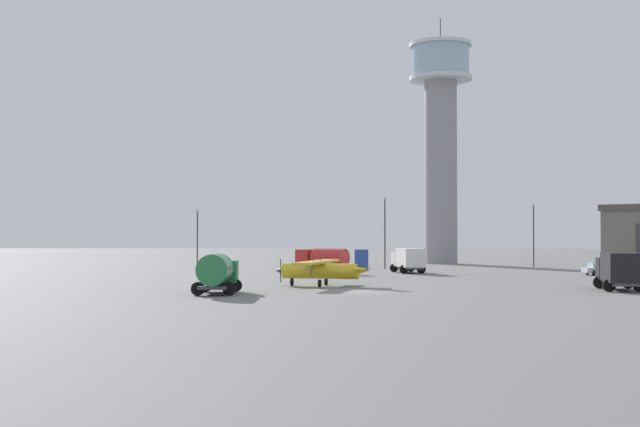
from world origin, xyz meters
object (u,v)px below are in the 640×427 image
car_silver (602,269)px  light_post_centre (385,226)px  truck_box_black (620,269)px  truck_box_white (408,259)px  control_tower (441,128)px  light_post_east (197,232)px  truck_fuel_tanker_red (323,259)px  airplane_yellow (322,269)px  light_post_west (534,229)px  truck_fuel_tanker_green (217,272)px

car_silver → light_post_centre: size_ratio=0.45×
truck_box_black → truck_box_white: size_ratio=0.93×
control_tower → light_post_east: (-34.11, -17.15, -16.07)m
car_silver → truck_fuel_tanker_red: bearing=167.6°
truck_box_white → airplane_yellow: bearing=148.7°
truck_box_white → light_post_east: (-28.27, 14.32, 3.22)m
truck_fuel_tanker_red → light_post_east: light_post_east is taller
light_post_west → truck_box_black: bearing=-92.1°
control_tower → truck_box_white: control_tower is taller
airplane_yellow → light_post_east: (-20.19, 39.96, 3.34)m
light_post_west → light_post_centre: size_ratio=0.93×
light_post_centre → light_post_east: bearing=174.1°
truck_fuel_tanker_red → truck_box_white: (9.81, 2.23, -0.04)m
light_post_west → control_tower: bearing=136.4°
truck_box_white → light_post_centre: 12.65m
truck_box_black → car_silver: truck_box_black is taller
truck_fuel_tanker_red → light_post_west: (27.66, 22.25, 3.62)m
light_post_east → truck_fuel_tanker_green: bearing=-75.3°
light_post_east → light_post_west: bearing=7.0°
truck_fuel_tanker_red → truck_box_black: 37.42m
truck_fuel_tanker_green → truck_box_white: size_ratio=0.86×
control_tower → truck_box_black: (10.23, -60.73, -19.21)m
car_silver → airplane_yellow: bearing=-152.3°
light_post_west → light_post_east: bearing=-173.0°
airplane_yellow → light_post_east: 44.89m
control_tower → truck_fuel_tanker_green: size_ratio=6.07×
truck_box_black → light_post_centre: size_ratio=0.71×
truck_fuel_tanker_green → car_silver: (36.16, 31.52, -0.92)m
control_tower → car_silver: (15.13, -35.63, -20.16)m
light_post_centre → truck_fuel_tanker_red: bearing=-117.0°
light_post_west → airplane_yellow: bearing=-119.6°
truck_fuel_tanker_red → truck_box_black: (25.87, -27.03, 0.05)m
truck_fuel_tanker_red → truck_box_white: truck_fuel_tanker_red is taller
truck_fuel_tanker_red → truck_fuel_tanker_green: bearing=108.7°
airplane_yellow → light_post_west: size_ratio=1.23×
truck_box_white → light_post_east: 31.86m
car_silver → light_post_centre: light_post_centre is taller
light_post_west → light_post_centre: light_post_centre is taller
truck_fuel_tanker_green → car_silver: bearing=-52.9°
truck_box_white → control_tower: bearing=-24.3°
airplane_yellow → car_silver: 36.13m
airplane_yellow → car_silver: (29.04, 21.48, -0.75)m
airplane_yellow → control_tower: bearing=-94.4°
light_post_east → truck_box_white: bearing=-26.9°
car_silver → light_post_east: light_post_east is taller
airplane_yellow → truck_box_black: 24.42m
control_tower → truck_fuel_tanker_green: (-21.03, -67.16, -19.23)m
light_post_west → car_silver: bearing=-82.7°
truck_box_black → light_post_west: size_ratio=0.76×
light_post_west → light_post_east: (-46.12, -5.70, -0.43)m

